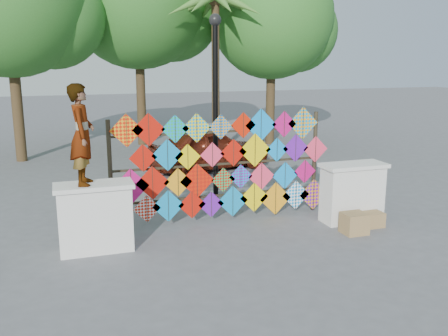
{
  "coord_description": "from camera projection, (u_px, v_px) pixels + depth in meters",
  "views": [
    {
      "loc": [
        -3.22,
        -9.17,
        3.51
      ],
      "look_at": [
        0.04,
        0.6,
        1.2
      ],
      "focal_mm": 40.0,
      "sensor_mm": 36.0,
      "label": 1
    }
  ],
  "objects": [
    {
      "name": "tree_east",
      "position": [
        274.0,
        18.0,
        19.56
      ],
      "size": [
        5.4,
        4.8,
        7.42
      ],
      "color": "#4C3B20",
      "rests_on": "ground"
    },
    {
      "name": "sedan",
      "position": [
        209.0,
        149.0,
        15.78
      ],
      "size": [
        4.11,
        2.36,
        1.32
      ],
      "primitive_type": "imported",
      "rotation": [
        0.0,
        0.0,
        1.79
      ],
      "color": "#5D1D0F",
      "rests_on": "ground"
    },
    {
      "name": "vendor_woman",
      "position": [
        82.0,
        135.0,
        8.71
      ],
      "size": [
        0.52,
        0.71,
        1.79
      ],
      "primitive_type": "imported",
      "rotation": [
        0.0,
        0.0,
        1.41
      ],
      "color": "#99999E",
      "rests_on": "parapet_left"
    },
    {
      "name": "ground",
      "position": [
        231.0,
        231.0,
        10.25
      ],
      "size": [
        80.0,
        80.0,
        0.0
      ],
      "primitive_type": "plane",
      "color": "slate",
      "rests_on": "ground"
    },
    {
      "name": "cardboard_box_far",
      "position": [
        374.0,
        219.0,
        10.51
      ],
      "size": [
        0.37,
        0.34,
        0.31
      ],
      "primitive_type": "cube",
      "color": "#A07A4D",
      "rests_on": "ground"
    },
    {
      "name": "cardboard_box_near",
      "position": [
        354.0,
        223.0,
        10.09
      ],
      "size": [
        0.48,
        0.43,
        0.43
      ],
      "primitive_type": "cube",
      "color": "#A07A4D",
      "rests_on": "ground"
    },
    {
      "name": "lamppost",
      "position": [
        215.0,
        93.0,
        11.61
      ],
      "size": [
        0.28,
        0.28,
        4.46
      ],
      "color": "black",
      "rests_on": "ground"
    },
    {
      "name": "parapet_right",
      "position": [
        352.0,
        192.0,
        10.76
      ],
      "size": [
        1.4,
        0.65,
        1.28
      ],
      "color": "white",
      "rests_on": "ground"
    },
    {
      "name": "parapet_left",
      "position": [
        95.0,
        217.0,
        9.09
      ],
      "size": [
        1.4,
        0.65,
        1.28
      ],
      "color": "white",
      "rests_on": "ground"
    },
    {
      "name": "palm_tree",
      "position": [
        215.0,
        14.0,
        17.26
      ],
      "size": [
        3.62,
        3.62,
        5.83
      ],
      "color": "#4C3B20",
      "rests_on": "ground"
    },
    {
      "name": "kite_rack",
      "position": [
        224.0,
        166.0,
        10.68
      ],
      "size": [
        4.92,
        0.24,
        2.43
      ],
      "color": "#2D2619",
      "rests_on": "ground"
    }
  ]
}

